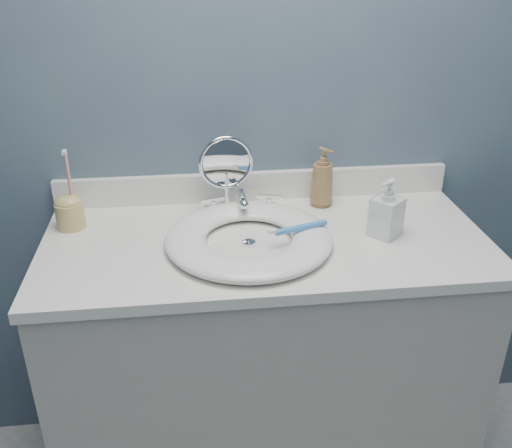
{
  "coord_description": "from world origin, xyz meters",
  "views": [
    {
      "loc": [
        -0.19,
        -0.39,
        1.62
      ],
      "look_at": [
        -0.03,
        0.94,
        0.94
      ],
      "focal_mm": 40.0,
      "sensor_mm": 36.0,
      "label": 1
    }
  ],
  "objects": [
    {
      "name": "back_wall",
      "position": [
        0.0,
        1.25,
        1.2
      ],
      "size": [
        2.2,
        0.02,
        2.4
      ],
      "primitive_type": "cube",
      "color": "#47536B",
      "rests_on": "ground"
    },
    {
      "name": "vanity_cabinet",
      "position": [
        0.0,
        0.97,
        0.42
      ],
      "size": [
        1.2,
        0.55,
        0.85
      ],
      "primitive_type": "cube",
      "color": "#B6AFA6",
      "rests_on": "ground"
    },
    {
      "name": "countertop",
      "position": [
        0.0,
        0.97,
        0.86
      ],
      "size": [
        1.22,
        0.57,
        0.03
      ],
      "primitive_type": "cube",
      "color": "white",
      "rests_on": "vanity_cabinet"
    },
    {
      "name": "backsplash",
      "position": [
        0.0,
        1.24,
        0.93
      ],
      "size": [
        1.22,
        0.02,
        0.09
      ],
      "primitive_type": "cube",
      "color": "white",
      "rests_on": "countertop"
    },
    {
      "name": "basin",
      "position": [
        -0.05,
        0.94,
        0.9
      ],
      "size": [
        0.45,
        0.45,
        0.04
      ],
      "primitive_type": null,
      "color": "white",
      "rests_on": "countertop"
    },
    {
      "name": "drain",
      "position": [
        -0.05,
        0.94,
        0.88
      ],
      "size": [
        0.04,
        0.04,
        0.01
      ],
      "primitive_type": "cylinder",
      "color": "silver",
      "rests_on": "countertop"
    },
    {
      "name": "faucet",
      "position": [
        -0.05,
        1.14,
        0.91
      ],
      "size": [
        0.25,
        0.13,
        0.07
      ],
      "color": "silver",
      "rests_on": "countertop"
    },
    {
      "name": "makeup_mirror",
      "position": [
        -0.09,
        1.15,
        1.01
      ],
      "size": [
        0.16,
        0.09,
        0.24
      ],
      "rotation": [
        0.0,
        0.0,
        0.11
      ],
      "color": "silver",
      "rests_on": "countertop"
    },
    {
      "name": "soap_bottle_amber",
      "position": [
        0.2,
        1.17,
        0.97
      ],
      "size": [
        0.1,
        0.1,
        0.18
      ],
      "primitive_type": "imported",
      "rotation": [
        0.0,
        0.0,
        0.58
      ],
      "color": "olive",
      "rests_on": "countertop"
    },
    {
      "name": "soap_bottle_clear",
      "position": [
        0.33,
        0.96,
        0.96
      ],
      "size": [
        0.11,
        0.11,
        0.16
      ],
      "primitive_type": "imported",
      "rotation": [
        0.0,
        0.0,
        -0.87
      ],
      "color": "silver",
      "rests_on": "countertop"
    },
    {
      "name": "toothbrush_holder",
      "position": [
        -0.54,
        1.11,
        0.93
      ],
      "size": [
        0.08,
        0.08,
        0.23
      ],
      "rotation": [
        0.0,
        0.0,
        0.32
      ],
      "color": "tan",
      "rests_on": "countertop"
    },
    {
      "name": "toothbrush_lying",
      "position": [
        0.08,
        0.94,
        0.92
      ],
      "size": [
        0.17,
        0.07,
        0.02
      ],
      "rotation": [
        0.0,
        0.0,
        0.32
      ],
      "color": "#3C89D8",
      "rests_on": "basin"
    }
  ]
}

